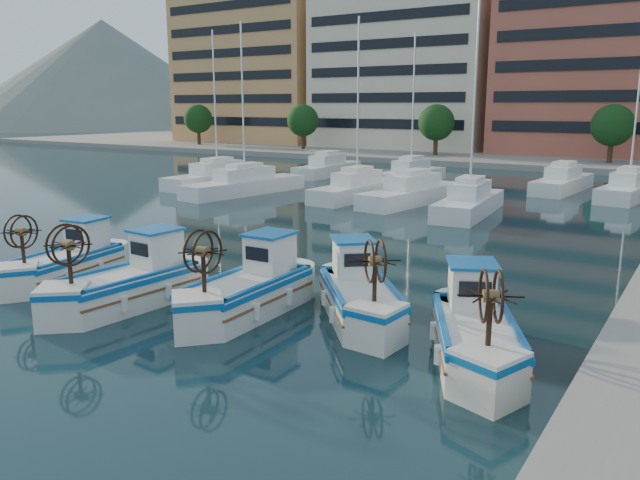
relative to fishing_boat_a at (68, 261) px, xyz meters
The scene contains 8 objects.
ground 5.65m from the fishing_boat_a, ahead, with size 300.00×300.00×0.00m, color #183740.
hill_west 173.48m from the fishing_boat_a, 140.79° to the left, with size 180.00×180.00×60.00m, color slate.
yacht_marina 27.47m from the fishing_boat_a, 86.53° to the left, with size 40.24×23.63×11.50m.
fishing_boat_a is the anchor object (origin of this frame).
fishing_boat_b 4.10m from the fishing_boat_a, ahead, with size 2.16×4.65×2.86m.
fishing_boat_c 7.60m from the fishing_boat_a, ahead, with size 2.02×4.63×2.87m.
fishing_boat_d 10.73m from the fishing_boat_a, 11.31° to the left, with size 4.09×4.34×2.74m.
fishing_boat_e 14.39m from the fishing_boat_a, ahead, with size 3.51×4.60×2.77m.
Camera 1 is at (13.34, -12.68, 6.06)m, focal length 35.00 mm.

